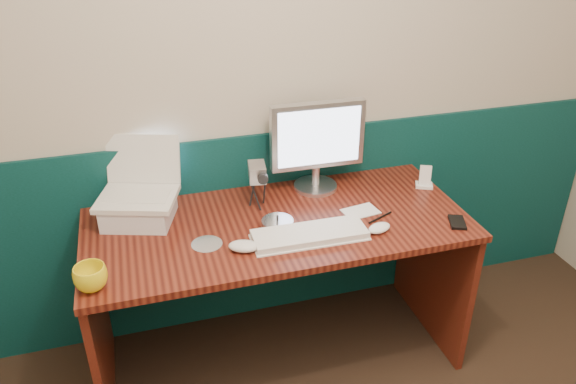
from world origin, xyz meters
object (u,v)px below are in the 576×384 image
object	(u,v)px
desk	(279,293)
camcorder	(257,184)
mug	(91,278)
laptop	(134,173)
monitor	(316,146)
keyboard	(310,235)

from	to	relation	value
desk	camcorder	world-z (taller)	camcorder
desk	mug	size ratio (longest dim) A/B	13.74
laptop	desk	bearing A→B (deg)	0.53
camcorder	laptop	bearing A→B (deg)	-174.14
laptop	camcorder	distance (m)	0.52
desk	laptop	world-z (taller)	laptop
mug	monitor	bearing A→B (deg)	26.49
desk	keyboard	world-z (taller)	keyboard
mug	camcorder	bearing A→B (deg)	30.07
mug	camcorder	world-z (taller)	camcorder
desk	laptop	bearing A→B (deg)	162.52
keyboard	laptop	bearing A→B (deg)	153.85
laptop	mug	bearing A→B (deg)	-95.86
monitor	camcorder	size ratio (longest dim) A/B	1.92
laptop	camcorder	bearing A→B (deg)	15.45
laptop	monitor	bearing A→B (deg)	23.02
keyboard	mug	bearing A→B (deg)	-172.57
laptop	camcorder	size ratio (longest dim) A/B	1.42
mug	keyboard	bearing A→B (deg)	6.37
desk	mug	world-z (taller)	mug
keyboard	desk	bearing A→B (deg)	120.60
mug	camcorder	distance (m)	0.80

